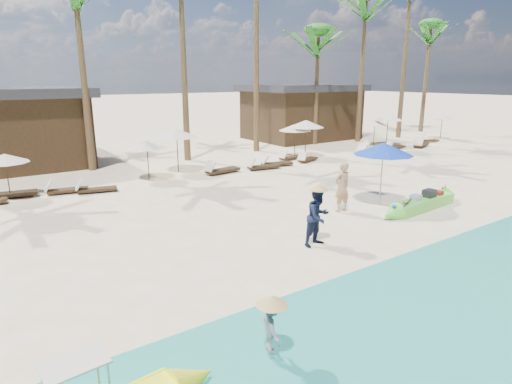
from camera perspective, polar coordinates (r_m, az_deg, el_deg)
ground at (r=13.76m, az=8.36°, el=-5.68°), size 240.00×240.00×0.00m
wet_sand_strip at (r=10.97m, az=26.72°, el=-12.78°), size 240.00×4.50×0.01m
green_canoe at (r=17.36m, az=21.31°, el=-1.39°), size 5.41×0.95×0.69m
tourist at (r=16.00m, az=11.40°, el=0.64°), size 0.69×0.46×1.87m
vendor_green at (r=12.68m, az=8.29°, el=-3.29°), size 0.92×0.76×1.75m
vendor_yellow at (r=7.73m, az=2.10°, el=-17.53°), size 0.52×0.70×0.97m
blue_umbrella at (r=17.02m, az=16.63°, el=5.55°), size 2.27×2.27×2.45m
resort_parasol_4 at (r=19.94m, az=-30.50°, el=3.90°), size 1.83×1.83×1.88m
lounger_4_left at (r=20.38m, az=-30.19°, el=-0.11°), size 2.06×0.94×0.67m
lounger_4_right at (r=20.10m, az=-24.15°, el=0.35°), size 1.79×0.82×0.59m
resort_parasol_5 at (r=21.23m, az=-14.35°, el=6.15°), size 1.86×1.86×1.92m
lounger_5_left at (r=19.77m, az=-20.76°, el=0.46°), size 1.76×0.90×0.57m
resort_parasol_6 at (r=22.68m, az=-10.54°, el=7.72°), size 2.21×2.21×2.27m
lounger_6_left at (r=22.24m, az=-4.73°, el=3.01°), size 2.03×0.85×0.67m
lounger_6_right at (r=23.18m, az=0.75°, el=3.52°), size 1.90×0.82×0.62m
resort_parasol_7 at (r=26.54m, az=5.23°, el=8.56°), size 2.02×2.02×2.08m
lounger_7_left at (r=24.05m, az=2.51°, el=3.92°), size 1.91×0.98×0.62m
lounger_7_right at (r=26.01m, az=4.51°, el=4.69°), size 1.73×0.74×0.57m
resort_parasol_8 at (r=26.69m, az=6.69°, el=9.02°), size 2.25×2.25×2.32m
lounger_8_left at (r=25.52m, az=6.80°, el=4.43°), size 1.71×1.01×0.56m
resort_parasol_9 at (r=32.63m, az=15.58°, el=8.92°), size 1.80×1.80×1.86m
lounger_9_left at (r=29.21m, az=14.64°, el=5.44°), size 1.97×0.90×0.64m
lounger_9_right at (r=29.79m, az=15.48°, el=5.58°), size 2.09×1.12×0.68m
resort_parasol_10 at (r=32.90m, az=17.22°, el=9.51°), size 2.21×2.21×2.28m
lounger_10_left at (r=31.58m, az=18.01°, el=5.82°), size 1.65×0.54×0.56m
lounger_10_right at (r=32.97m, az=21.13°, el=5.98°), size 2.06×1.24×0.67m
resort_parasol_11 at (r=37.88m, az=23.62°, el=9.22°), size 1.96×1.96×2.02m
lounger_11_left at (r=35.69m, az=21.82°, el=6.48°), size 1.78×1.07×0.58m
palm_6 at (r=32.34m, az=8.26°, el=18.80°), size 2.08×2.08×8.51m
palm_7 at (r=34.56m, az=14.32°, el=21.50°), size 2.08×2.08×11.08m
palm_8 at (r=37.93m, az=19.76°, el=22.30°), size 2.08×2.08×12.70m
palm_9 at (r=42.70m, az=22.13°, el=18.30°), size 2.08×2.08×9.82m
pavilion_east at (r=35.37m, az=6.07°, el=10.66°), size 8.80×6.60×4.30m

